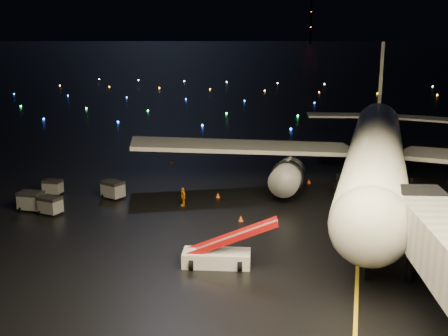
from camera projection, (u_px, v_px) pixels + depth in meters
The scene contains 15 objects.
ground at pixel (343, 61), 321.73m from camera, with size 2000.00×2000.00×0.00m, color black.
lane_centre at pixel (359, 222), 50.06m from camera, with size 0.25×80.00×0.02m, color gold.
airliner at pixel (378, 120), 58.37m from camera, with size 53.30×50.64×15.10m, color silver, non-canonical shape.
belt_loader at pixel (217, 243), 40.39m from camera, with size 7.17×1.95×3.48m, color silver, non-canonical shape.
crew_c at pixel (183, 197), 54.56m from camera, with size 1.07×0.45×1.83m, color orange.
safety_cone_0 at pixel (241, 218), 50.25m from camera, with size 0.47×0.47×0.53m, color #EC520E.
safety_cone_1 at pixel (309, 181), 62.89m from camera, with size 0.41×0.41×0.47m, color #EC520E.
safety_cone_2 at pixel (218, 195), 57.36m from camera, with size 0.47×0.47×0.53m, color #EC520E.
safety_cone_3 at pixel (172, 161), 72.46m from camera, with size 0.46×0.46×0.52m, color #EC520E.
radio_mast at pixel (311, 20), 743.19m from camera, with size 1.80×1.80×64.00m, color black.
taxiway_lights at pixel (314, 100), 138.66m from camera, with size 164.00×92.00×0.36m, color black, non-canonical shape.
baggage_cart_0 at pixel (50, 205), 52.06m from camera, with size 1.97×1.38×1.68m, color gray.
baggage_cart_1 at pixel (113, 190), 57.02m from camera, with size 2.11×1.48×1.80m, color gray.
baggage_cart_2 at pixel (53, 187), 58.42m from camera, with size 1.83×1.28×1.56m, color gray.
baggage_cart_3 at pixel (31, 201), 53.09m from camera, with size 2.18×1.52×1.85m, color gray.
Camera 1 is at (11.63, -34.01, 16.54)m, focal length 45.00 mm.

